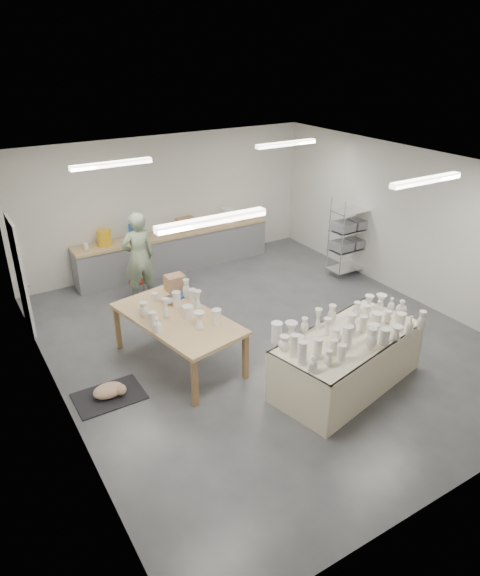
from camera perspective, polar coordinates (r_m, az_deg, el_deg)
room at (r=8.33m, az=2.06°, el=6.55°), size 8.00×8.02×3.00m
back_counter at (r=11.89m, az=-7.25°, el=4.29°), size 4.60×0.60×1.24m
wire_shelf at (r=11.65m, az=12.11°, el=5.72°), size 0.88×0.48×1.80m
drying_table at (r=8.00m, az=11.83°, el=-7.64°), size 2.61×1.66×1.23m
work_table at (r=8.30m, az=-6.97°, el=-2.86°), size 1.55×2.44×1.21m
rug at (r=8.06m, az=-14.33°, el=-11.57°), size 1.00×0.70×0.02m
cat at (r=7.99m, az=-14.23°, el=-10.95°), size 0.51×0.39×0.20m
potter at (r=10.36m, az=-11.20°, el=3.35°), size 0.68×0.45×1.86m
red_stool at (r=10.86m, az=-11.42°, el=0.60°), size 0.43×0.43×0.31m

